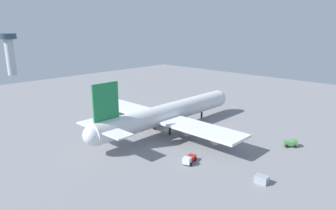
{
  "coord_description": "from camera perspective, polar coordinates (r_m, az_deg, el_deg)",
  "views": [
    {
      "loc": [
        -66.24,
        -63.43,
        32.62
      ],
      "look_at": [
        0.0,
        0.0,
        8.4
      ],
      "focal_mm": 32.01,
      "sensor_mm": 36.0,
      "label": 1
    }
  ],
  "objects": [
    {
      "name": "cargo_loader",
      "position": [
        74.75,
        4.02,
        -10.28
      ],
      "size": [
        5.11,
        3.35,
        2.01
      ],
      "color": "silver",
      "rests_on": "ground_plane"
    },
    {
      "name": "baggage_tug",
      "position": [
        90.87,
        22.27,
        -6.71
      ],
      "size": [
        3.85,
        4.03,
        1.96
      ],
      "color": "#4C8C4C",
      "rests_on": "ground_plane"
    },
    {
      "name": "cargo_airplane",
      "position": [
        95.41,
        -0.11,
        -1.62
      ],
      "size": [
        61.05,
        56.84,
        18.66
      ],
      "color": "silver",
      "rests_on": "ground_plane"
    },
    {
      "name": "safety_cone_nose",
      "position": [
        117.95,
        9.08,
        -1.27
      ],
      "size": [
        0.51,
        0.51,
        0.72
      ],
      "primitive_type": "cone",
      "color": "orange",
      "rests_on": "ground_plane"
    },
    {
      "name": "pushback_tractor",
      "position": [
        119.4,
        -8.99,
        -0.65
      ],
      "size": [
        3.6,
        5.58,
        2.45
      ],
      "color": "silver",
      "rests_on": "ground_plane"
    },
    {
      "name": "cargo_container_fore",
      "position": [
        69.0,
        17.4,
        -13.37
      ],
      "size": [
        2.05,
        2.8,
        1.65
      ],
      "color": "#999EA8",
      "rests_on": "ground_plane"
    },
    {
      "name": "control_tower",
      "position": [
        231.78,
        -27.96,
        9.25
      ],
      "size": [
        10.89,
        10.89,
        27.92
      ],
      "color": "silver",
      "rests_on": "ground_plane"
    },
    {
      "name": "ground_plane",
      "position": [
        97.34,
        0.0,
        -4.78
      ],
      "size": [
        244.18,
        244.18,
        0.0
      ],
      "primitive_type": "plane",
      "color": "gray"
    }
  ]
}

